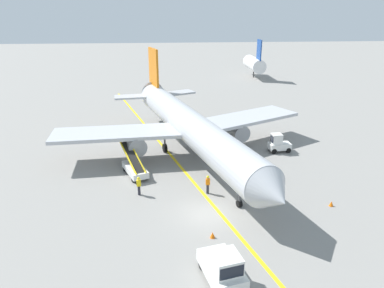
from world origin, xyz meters
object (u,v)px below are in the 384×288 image
Objects in this scene: safety_cone_wingtip_left at (137,156)px; safety_cone_nose_right at (331,204)px; airliner at (188,124)px; belt_loader_forward_hold at (135,167)px; ground_crew_marshaller at (208,184)px; ground_crew_wing_walker at (139,185)px; safety_cone_nose_left at (213,235)px; pushback_tug at (223,268)px; baggage_tug_near_wing at (278,144)px.

safety_cone_nose_right is at bearing -35.09° from safety_cone_wingtip_left.
safety_cone_nose_right is (10.77, -12.15, -3.20)m from airliner.
belt_loader_forward_hold reaches higher than ground_crew_marshaller.
ground_crew_marshaller is 5.92m from ground_crew_wing_walker.
safety_cone_nose_left is at bearing -94.27° from ground_crew_marshaller.
pushback_tug is 16.29m from belt_loader_forward_hold.
safety_cone_nose_right is at bearing -48.44° from airliner.
ground_crew_marshaller is 1.00× the size of ground_crew_wing_walker.
baggage_tug_near_wing is (10.12, -0.17, -2.49)m from airliner.
ground_crew_wing_walker is 8.64m from safety_cone_nose_left.
belt_loader_forward_hold is (-6.03, 15.13, -0.22)m from pushback_tug.
belt_loader_forward_hold reaches higher than safety_cone_wingtip_left.
pushback_tug is 1.57× the size of baggage_tug_near_wing.
belt_loader_forward_hold is 17.87m from safety_cone_nose_right.
belt_loader_forward_hold is at bearing 98.70° from ground_crew_wing_walker.
baggage_tug_near_wing is at bearing 1.87° from safety_cone_wingtip_left.
baggage_tug_near_wing reaches higher than ground_crew_marshaller.
baggage_tug_near_wing is 12.78m from ground_crew_marshaller.
pushback_tug reaches higher than safety_cone_nose_left.
airliner is 78.94× the size of safety_cone_nose_left.
ground_crew_marshaller reaches higher than safety_cone_wingtip_left.
safety_cone_nose_left is 10.79m from safety_cone_nose_right.
airliner is at bearing 131.56° from safety_cone_nose_right.
safety_cone_nose_right and safety_cone_wingtip_left have the same top height.
safety_cone_nose_left is at bearing -88.01° from airliner.
safety_cone_wingtip_left is at bearing 107.51° from pushback_tug.
safety_cone_nose_left is at bearing -67.76° from safety_cone_wingtip_left.
ground_crew_wing_walker is (-5.91, 0.25, 0.00)m from ground_crew_marshaller.
belt_loader_forward_hold is 7.85m from ground_crew_marshaller.
airliner is 7.78m from belt_loader_forward_hold.
ground_crew_wing_walker is at bearing 168.26° from safety_cone_nose_right.
airliner reaches higher than ground_crew_wing_walker.
airliner is 6.44m from safety_cone_wingtip_left.
airliner reaches higher than ground_crew_marshaller.
pushback_tug is 0.77× the size of belt_loader_forward_hold.
safety_cone_nose_left is 1.00× the size of safety_cone_nose_right.
safety_cone_nose_right is 19.95m from safety_cone_wingtip_left.
ground_crew_wing_walker reaches higher than safety_cone_nose_left.
ground_crew_wing_walker is at bearing 177.53° from ground_crew_marshaller.
pushback_tug is 12.29m from ground_crew_wing_walker.
safety_cone_nose_left is 1.00× the size of safety_cone_wingtip_left.
safety_cone_wingtip_left is at bearing 127.83° from ground_crew_marshaller.
belt_loader_forward_hold is at bearing 155.73° from safety_cone_nose_right.
ground_crew_marshaller is 3.86× the size of safety_cone_nose_right.
airliner is 78.94× the size of safety_cone_nose_right.
airliner reaches higher than pushback_tug.
pushback_tug reaches higher than ground_crew_wing_walker.
baggage_tug_near_wing is 16.31m from belt_loader_forward_hold.
safety_cone_nose_right is (10.23, 3.43, 0.00)m from safety_cone_nose_left.
safety_cone_nose_right is (0.65, -11.98, -0.71)m from baggage_tug_near_wing.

